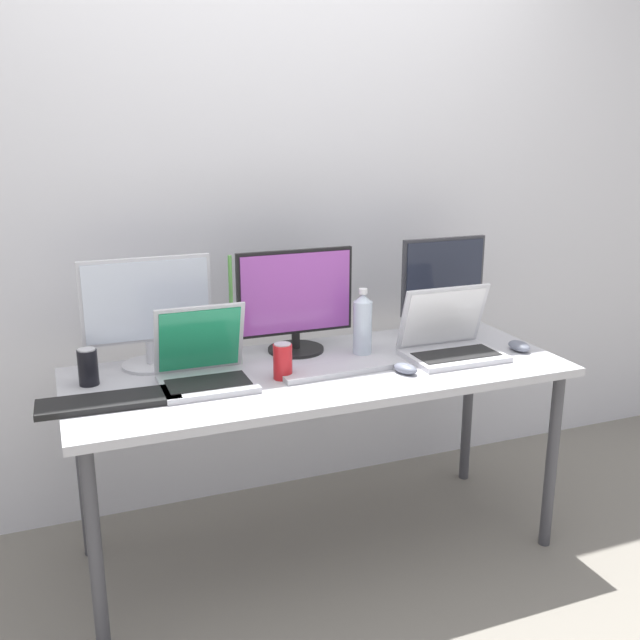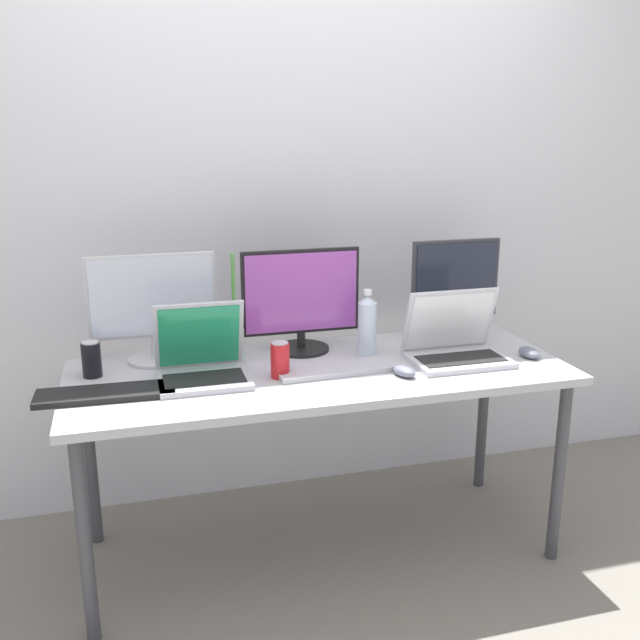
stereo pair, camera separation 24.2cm
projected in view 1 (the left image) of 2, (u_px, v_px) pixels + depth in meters
The scene contains 16 objects.
ground_plane at pixel (320, 548), 2.76m from camera, with size 16.00×16.00×0.00m, color gray.
wall_back at pixel (268, 196), 2.94m from camera, with size 7.00×0.08×2.60m, color silver.
work_desk at pixel (320, 384), 2.58m from camera, with size 1.78×0.70×0.74m.
monitor_left at pixel (148, 309), 2.52m from camera, with size 0.46×0.21×0.40m.
monitor_center at pixel (296, 300), 2.70m from camera, with size 0.46×0.22×0.40m.
monitor_right at pixel (443, 284), 2.92m from camera, with size 0.37×0.19×0.41m.
laptop_silver at pixel (204, 366), 2.40m from camera, with size 0.31×0.26×0.27m.
laptop_secondary at pixel (449, 340), 2.68m from camera, with size 0.35×0.26×0.26m.
keyboard_main at pixel (335, 370), 2.52m from camera, with size 0.41×0.12×0.02m, color #B2B2B7.
keyboard_aux at pixel (109, 402), 2.23m from camera, with size 0.44×0.14×0.02m, color black.
mouse_by_keyboard at pixel (519, 346), 2.75m from camera, with size 0.07×0.11×0.04m, color slate.
mouse_by_laptop at pixel (405, 369), 2.51m from camera, with size 0.06×0.10×0.03m, color slate.
water_bottle at pixel (363, 324), 2.70m from camera, with size 0.07×0.07×0.25m.
soda_can_near_keyboard at pixel (88, 367), 2.39m from camera, with size 0.07×0.07×0.13m.
soda_can_by_laptop at pixel (283, 361), 2.44m from camera, with size 0.07×0.07×0.13m.
bamboo_vase at pixel (233, 343), 2.58m from camera, with size 0.07×0.07×0.40m.
Camera 1 is at (-0.88, -2.25, 1.60)m, focal length 40.00 mm.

